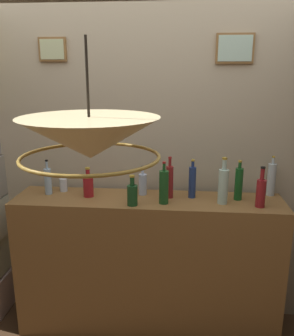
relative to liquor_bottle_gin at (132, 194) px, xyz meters
The scene contains 15 objects.
panelled_rear_partition 0.52m from the liquor_bottle_gin, 77.47° to the left, with size 3.34×0.15×2.77m.
bar_shelf_unit 0.66m from the liquor_bottle_gin, 55.54° to the left, with size 2.00×0.43×1.10m, color olive.
liquor_bottle_gin is the anchor object (origin of this frame).
liquor_bottle_scotch 0.78m from the liquor_bottle_gin, 13.78° to the left, with size 0.06×0.06×0.30m.
liquor_bottle_rum 0.38m from the liquor_bottle_gin, 157.04° to the left, with size 0.08×0.08×0.23m.
liquor_bottle_sherry 0.65m from the liquor_bottle_gin, ahead, with size 0.07×0.07×0.34m.
liquor_bottle_tequila 0.70m from the liquor_bottle_gin, 165.38° to the left, with size 0.05×0.05×0.27m.
liquor_bottle_vodka 1.07m from the liquor_bottle_gin, 16.97° to the left, with size 0.06×0.06×0.31m.
liquor_bottle_port 0.47m from the liquor_bottle_gin, 25.50° to the left, with size 0.05×0.05×0.29m.
liquor_bottle_vermouth 0.24m from the liquor_bottle_gin, 78.18° to the left, with size 0.06×0.06×0.22m.
liquor_bottle_amaro 0.23m from the liquor_bottle_gin, 14.78° to the left, with size 0.07×0.07×0.31m.
liquor_bottle_bourbon 0.32m from the liquor_bottle_gin, 35.54° to the left, with size 0.05×0.05×0.31m.
liquor_bottle_whiskey 0.89m from the liquor_bottle_gin, ahead, with size 0.07×0.07×0.29m.
glass_tumbler_rocks 0.63m from the liquor_bottle_gin, 156.54° to the left, with size 0.06×0.06×0.10m.
pendant_lamp 1.02m from the liquor_bottle_gin, 94.25° to the right, with size 0.62×0.62×0.51m.
Camera 1 is at (0.23, -1.70, 2.03)m, focal length 38.62 mm.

